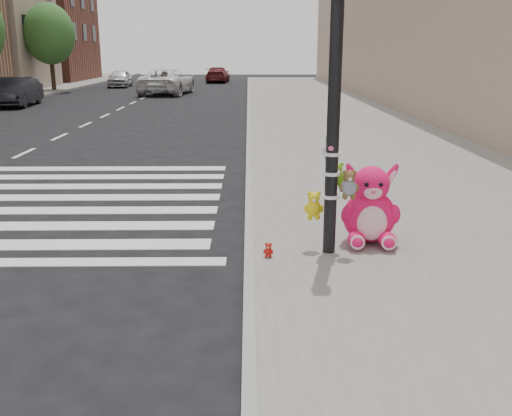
{
  "coord_description": "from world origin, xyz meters",
  "views": [
    {
      "loc": [
        1.55,
        -5.25,
        2.7
      ],
      "look_at": [
        1.64,
        1.76,
        0.75
      ],
      "focal_mm": 40.0,
      "sensor_mm": 36.0,
      "label": 1
    }
  ],
  "objects_px": {
    "pink_bunny": "(370,210)",
    "signal_pole": "(334,123)",
    "car_dark_far": "(16,92)",
    "red_teddy": "(268,250)",
    "car_white_near": "(167,82)"
  },
  "relations": [
    {
      "from": "red_teddy",
      "to": "car_white_near",
      "type": "bearing_deg",
      "value": 110.43
    },
    {
      "from": "signal_pole",
      "to": "car_dark_far",
      "type": "distance_m",
      "value": 24.79
    },
    {
      "from": "red_teddy",
      "to": "car_dark_far",
      "type": "xyz_separation_m",
      "value": [
        -11.6,
        21.64,
        0.46
      ]
    },
    {
      "from": "signal_pole",
      "to": "car_white_near",
      "type": "xyz_separation_m",
      "value": [
        -6.11,
        29.1,
        -1.06
      ]
    },
    {
      "from": "signal_pole",
      "to": "red_teddy",
      "type": "relative_size",
      "value": 20.62
    },
    {
      "from": "car_dark_far",
      "to": "car_white_near",
      "type": "bearing_deg",
      "value": 45.88
    },
    {
      "from": "pink_bunny",
      "to": "red_teddy",
      "type": "distance_m",
      "value": 1.55
    },
    {
      "from": "car_dark_far",
      "to": "signal_pole",
      "type": "bearing_deg",
      "value": -64.67
    },
    {
      "from": "pink_bunny",
      "to": "car_white_near",
      "type": "xyz_separation_m",
      "value": [
        -6.7,
        28.75,
        0.17
      ]
    },
    {
      "from": "pink_bunny",
      "to": "red_teddy",
      "type": "relative_size",
      "value": 5.81
    },
    {
      "from": "signal_pole",
      "to": "pink_bunny",
      "type": "distance_m",
      "value": 1.41
    },
    {
      "from": "pink_bunny",
      "to": "signal_pole",
      "type": "bearing_deg",
      "value": -145.39
    },
    {
      "from": "pink_bunny",
      "to": "car_white_near",
      "type": "height_order",
      "value": "car_white_near"
    },
    {
      "from": "signal_pole",
      "to": "car_dark_far",
      "type": "height_order",
      "value": "signal_pole"
    },
    {
      "from": "signal_pole",
      "to": "car_dark_far",
      "type": "relative_size",
      "value": 0.94
    }
  ]
}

